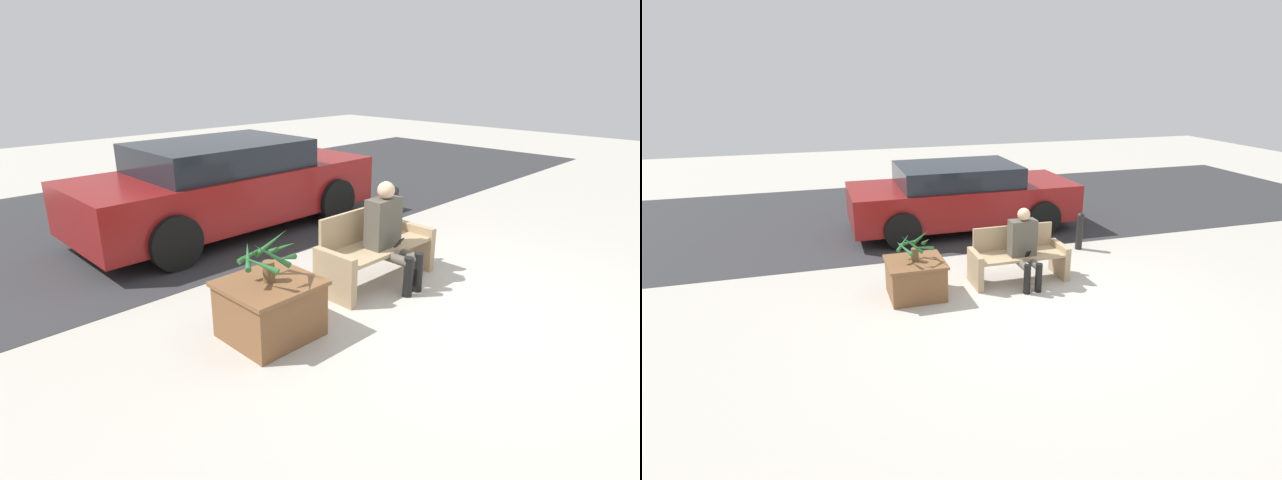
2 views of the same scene
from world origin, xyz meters
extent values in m
plane|color=#ADA89E|center=(0.00, 0.00, 0.00)|extent=(30.00, 30.00, 0.00)
cube|color=#2D2D30|center=(0.00, 5.24, 0.00)|extent=(20.00, 6.00, 0.01)
cube|color=tan|center=(-0.73, 0.91, 0.27)|extent=(0.09, 0.57, 0.54)
cube|color=tan|center=(0.69, 0.91, 0.27)|extent=(0.09, 0.57, 0.54)
cube|color=tan|center=(-0.02, 0.91, 0.42)|extent=(1.32, 0.52, 0.04)
cube|color=tan|center=(-0.02, 1.17, 0.64)|extent=(1.32, 0.04, 0.39)
cube|color=#4C473D|center=(0.01, 0.87, 0.72)|extent=(0.41, 0.22, 0.56)
sphere|color=tan|center=(0.01, 0.85, 1.10)|extent=(0.19, 0.19, 0.19)
cylinder|color=#4C473D|center=(-0.08, 0.65, 0.39)|extent=(0.11, 0.44, 0.11)
cylinder|color=#4C473D|center=(0.10, 0.65, 0.39)|extent=(0.11, 0.44, 0.11)
cylinder|color=black|center=(-0.08, 0.43, 0.22)|extent=(0.10, 0.10, 0.45)
cylinder|color=black|center=(0.10, 0.43, 0.22)|extent=(0.10, 0.10, 0.45)
cube|color=black|center=(0.01, 0.64, 0.54)|extent=(0.07, 0.09, 0.12)
cube|color=brown|center=(-1.67, 0.82, 0.27)|extent=(0.78, 0.72, 0.55)
cube|color=brown|center=(-1.67, 0.82, 0.53)|extent=(0.83, 0.77, 0.04)
cylinder|color=brown|center=(-1.67, 0.82, 0.64)|extent=(0.11, 0.11, 0.19)
cone|color=#26602D|center=(-1.50, 0.83, 0.83)|extent=(0.07, 0.36, 0.22)
cone|color=#26602D|center=(-1.56, 0.91, 0.86)|extent=(0.25, 0.28, 0.29)
cone|color=#26602D|center=(-1.68, 1.00, 0.78)|extent=(0.38, 0.07, 0.13)
cone|color=#26602D|center=(-1.81, 0.92, 0.80)|extent=(0.26, 0.34, 0.18)
cone|color=#26602D|center=(-1.83, 0.74, 0.79)|extent=(0.21, 0.37, 0.15)
cone|color=#26602D|center=(-1.73, 0.68, 0.85)|extent=(0.33, 0.19, 0.27)
cone|color=#26602D|center=(-1.58, 0.66, 0.79)|extent=(0.36, 0.23, 0.16)
cube|color=maroon|center=(-0.08, 3.75, 0.59)|extent=(4.54, 1.80, 0.72)
cube|color=black|center=(-0.19, 3.75, 1.15)|extent=(2.36, 1.66, 0.40)
cylinder|color=black|center=(1.33, 2.85, 0.35)|extent=(0.70, 0.18, 0.70)
cylinder|color=black|center=(1.33, 4.65, 0.35)|extent=(0.70, 0.18, 0.70)
cylinder|color=black|center=(-1.48, 2.85, 0.35)|extent=(0.70, 0.18, 0.70)
cylinder|color=black|center=(-1.48, 4.65, 0.35)|extent=(0.70, 0.18, 0.70)
cylinder|color=black|center=(1.61, 1.93, 0.29)|extent=(0.13, 0.13, 0.59)
sphere|color=black|center=(1.61, 1.93, 0.62)|extent=(0.14, 0.14, 0.14)
camera|label=1|loc=(-4.22, -2.42, 2.39)|focal=28.00mm
camera|label=2|loc=(-2.94, -5.75, 3.16)|focal=28.00mm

